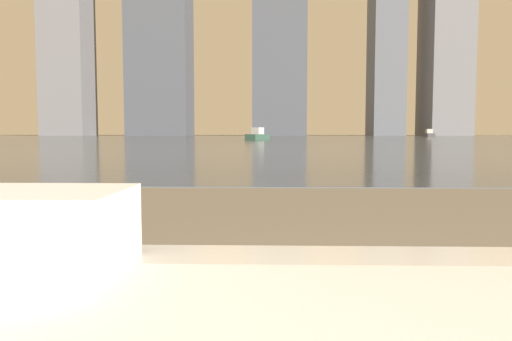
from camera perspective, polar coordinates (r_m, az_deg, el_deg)
towel_stack at (r=0.81m, az=-25.24°, el=-6.27°), size 0.30×0.21×0.12m
harbor_water at (r=61.77m, az=1.53°, el=3.67°), size 180.00×110.00×0.01m
harbor_boat_0 at (r=49.07m, az=0.18°, el=4.01°), size 2.41×3.49×1.24m
harbor_boat_2 at (r=87.05m, az=19.16°, el=3.94°), size 1.50×3.61×1.32m
skyline_tower_0 at (r=129.06m, az=-20.81°, el=14.17°), size 10.19×10.44×46.72m
skyline_tower_2 at (r=119.51m, az=2.68°, el=14.12°), size 12.26×11.03×42.01m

